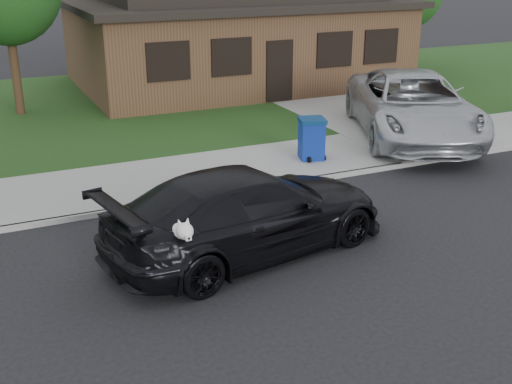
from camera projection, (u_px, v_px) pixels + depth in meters
name	position (u px, v px, depth m)	size (l,w,h in m)	color
ground	(352.00, 249.00, 11.87)	(120.00, 120.00, 0.00)	black
sidewalk	(243.00, 168.00, 16.09)	(60.00, 3.00, 0.12)	gray
curb	(269.00, 186.00, 14.82)	(60.00, 0.12, 0.12)	gray
lawn	(154.00, 103.00, 22.89)	(60.00, 13.00, 0.13)	#193814
driveway	(342.00, 104.00, 22.68)	(4.50, 13.00, 0.14)	gray
sedan	(248.00, 212.00, 11.48)	(5.72, 3.18, 1.57)	black
minivan	(413.00, 105.00, 18.20)	(2.99, 6.49, 1.80)	#BABDC2
recycling_bin	(312.00, 138.00, 16.41)	(0.79, 0.79, 1.07)	navy
house	(234.00, 32.00, 25.41)	(12.60, 8.60, 4.65)	#422B1C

